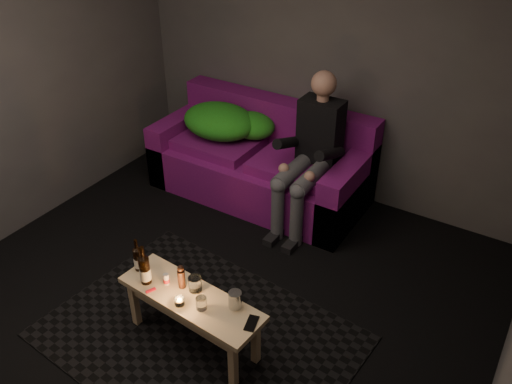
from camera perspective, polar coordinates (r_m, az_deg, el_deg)
floor at (r=4.08m, az=-7.37°, el=-13.63°), size 4.50×4.50×0.00m
room at (r=3.45m, az=-4.40°, el=10.63°), size 4.50×4.50×4.50m
rug at (r=3.98m, az=-6.03°, el=-14.85°), size 2.21×1.68×0.01m
sofa at (r=5.27m, az=0.64°, el=3.02°), size 2.06×0.93×0.88m
green_blanket at (r=5.31m, az=-3.19°, el=7.39°), size 0.90×0.62×0.31m
person at (r=4.71m, az=5.80°, el=4.37°), size 0.37×0.85×1.37m
coffee_table at (r=3.71m, az=-6.82°, el=-11.71°), size 1.07×0.42×0.43m
beer_bottle_a at (r=3.86m, az=-12.31°, el=-6.86°), size 0.06×0.06×0.25m
beer_bottle_b at (r=3.74m, az=-11.63°, el=-7.98°), size 0.08×0.08×0.30m
salt_shaker at (r=3.74m, az=-9.43°, el=-9.04°), size 0.05×0.05×0.08m
pepper_mill at (r=3.69m, az=-7.84°, el=-9.05°), size 0.06×0.06×0.14m
tumbler_back at (r=3.66m, az=-6.44°, el=-9.58°), size 0.10×0.10×0.11m
tealight at (r=3.60m, az=-8.06°, el=-11.31°), size 0.07×0.07×0.05m
tumbler_front at (r=3.54m, az=-5.77°, el=-11.57°), size 0.08×0.08×0.09m
steel_cup at (r=3.52m, az=-2.22°, el=-11.26°), size 0.12×0.12×0.12m
smartphone at (r=3.46m, az=-0.47°, el=-13.65°), size 0.10×0.15×0.01m
red_lighter at (r=3.73m, az=-11.02°, el=-10.13°), size 0.05×0.07×0.01m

